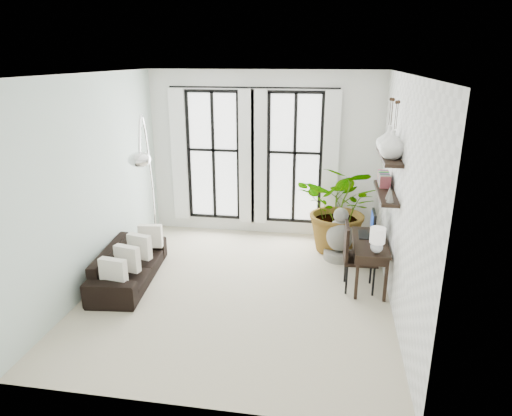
% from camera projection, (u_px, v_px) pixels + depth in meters
% --- Properties ---
extents(floor, '(5.00, 5.00, 0.00)m').
position_uv_depth(floor, '(240.00, 290.00, 7.02)').
color(floor, beige).
rests_on(floor, ground).
extents(ceiling, '(5.00, 5.00, 0.00)m').
position_uv_depth(ceiling, '(237.00, 74.00, 6.01)').
color(ceiling, white).
rests_on(ceiling, wall_back).
extents(wall_left, '(0.00, 5.00, 5.00)m').
position_uv_depth(wall_left, '(92.00, 184.00, 6.86)').
color(wall_left, silver).
rests_on(wall_left, floor).
extents(wall_right, '(0.00, 5.00, 5.00)m').
position_uv_depth(wall_right, '(401.00, 198.00, 6.17)').
color(wall_right, white).
rests_on(wall_right, floor).
extents(wall_back, '(4.50, 0.00, 4.50)m').
position_uv_depth(wall_back, '(264.00, 155.00, 8.86)').
color(wall_back, white).
rests_on(wall_back, floor).
extents(windows, '(3.26, 0.13, 2.65)m').
position_uv_depth(windows, '(253.00, 158.00, 8.83)').
color(windows, white).
rests_on(windows, wall_back).
extents(wall_shelves, '(0.25, 1.30, 0.60)m').
position_uv_depth(wall_shelves, '(387.00, 177.00, 6.72)').
color(wall_shelves, black).
rests_on(wall_shelves, wall_right).
extents(sofa, '(0.94, 1.98, 0.56)m').
position_uv_depth(sofa, '(129.00, 265.00, 7.24)').
color(sofa, black).
rests_on(sofa, floor).
extents(throw_pillows, '(0.40, 1.52, 0.40)m').
position_uv_depth(throw_pillows, '(134.00, 252.00, 7.15)').
color(throw_pillows, silver).
rests_on(throw_pillows, sofa).
extents(plant, '(1.87, 1.75, 1.67)m').
position_uv_depth(plant, '(342.00, 208.00, 8.19)').
color(plant, '#2D7228').
rests_on(plant, floor).
extents(desk, '(0.51, 1.21, 1.11)m').
position_uv_depth(desk, '(370.00, 244.00, 6.98)').
color(desk, black).
rests_on(desk, floor).
extents(desk_chair, '(0.51, 0.51, 1.04)m').
position_uv_depth(desk_chair, '(354.00, 253.00, 6.90)').
color(desk_chair, black).
rests_on(desk_chair, floor).
extents(arc_lamp, '(0.76, 1.73, 2.57)m').
position_uv_depth(arc_lamp, '(145.00, 150.00, 7.36)').
color(arc_lamp, silver).
rests_on(arc_lamp, floor).
extents(buddha, '(0.53, 0.53, 0.95)m').
position_uv_depth(buddha, '(340.00, 238.00, 7.99)').
color(buddha, gray).
rests_on(buddha, floor).
extents(vase_a, '(0.37, 0.37, 0.38)m').
position_uv_depth(vase_a, '(393.00, 145.00, 6.28)').
color(vase_a, white).
rests_on(vase_a, shelf_upper).
extents(vase_b, '(0.37, 0.37, 0.38)m').
position_uv_depth(vase_b, '(389.00, 140.00, 6.65)').
color(vase_b, white).
rests_on(vase_b, shelf_upper).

